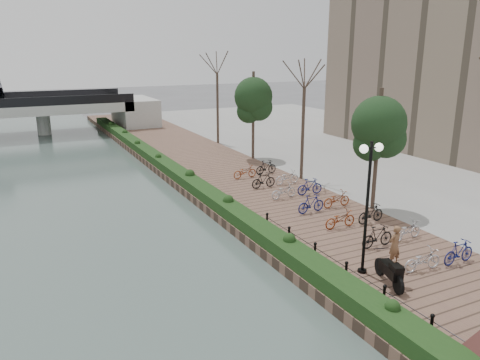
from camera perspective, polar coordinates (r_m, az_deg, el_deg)
ground at (r=15.89m, az=15.57°, el=-18.89°), size 220.00×220.00×0.00m
promenade at (r=31.25m, az=-0.21°, el=-0.43°), size 8.00×75.00×0.50m
inland_pavement at (r=40.67m, az=20.50°, el=2.33°), size 24.00×75.00×0.50m
hedge at (r=32.10m, az=-7.65°, el=0.88°), size 1.10×56.00×0.60m
chain_fence at (r=17.55m, az=14.88°, el=-12.11°), size 0.10×14.10×0.70m
lamppost at (r=17.88m, az=15.45°, el=-0.06°), size 1.02×0.32×5.17m
motorcycle at (r=18.28m, az=17.73°, el=-10.41°), size 1.07×1.90×1.13m
pedestrian at (r=19.82m, az=18.33°, el=-7.56°), size 0.64×0.46×1.66m
bicycle_parking at (r=25.68m, az=10.13°, el=-2.56°), size 2.40×17.32×1.00m
street_trees at (r=28.53m, az=11.37°, el=4.81°), size 3.20×37.12×6.80m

